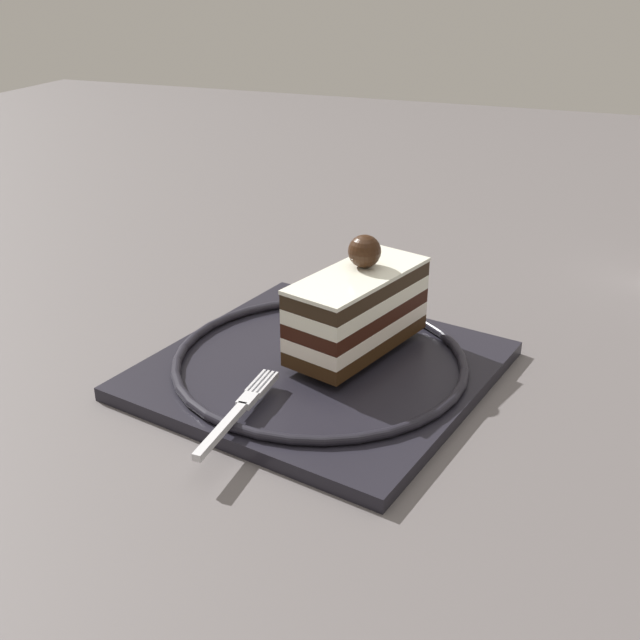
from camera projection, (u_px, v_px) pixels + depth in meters
The scene contains 4 objects.
ground_plane at pixel (356, 365), 0.61m from camera, with size 2.40×2.40×0.00m, color #565151.
dessert_plate at pixel (320, 366), 0.59m from camera, with size 0.28×0.28×0.02m.
cake_slice at pixel (351, 308), 0.59m from camera, with size 0.09×0.13×0.09m.
fork at pixel (239, 410), 0.51m from camera, with size 0.01×0.11×0.00m.
Camera 1 is at (-0.16, 0.51, 0.29)m, focal length 43.45 mm.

